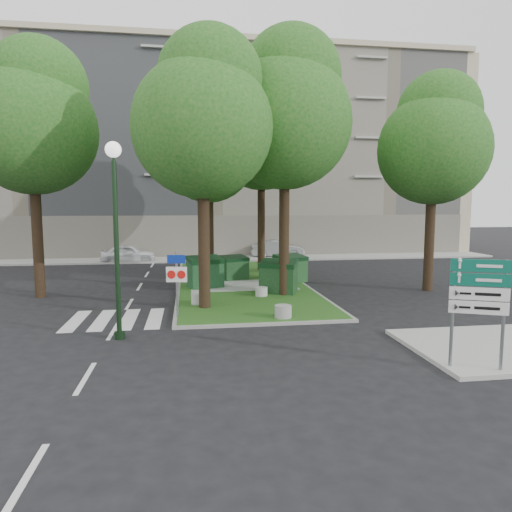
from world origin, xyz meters
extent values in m
plane|color=black|center=(0.00, 0.00, 0.00)|extent=(120.00, 120.00, 0.00)
cube|color=#224914|center=(0.50, 8.00, 0.06)|extent=(6.00, 16.00, 0.12)
cube|color=gray|center=(0.50, 8.00, 0.05)|extent=(6.30, 16.30, 0.10)
cube|color=#999993|center=(6.50, -3.50, 0.06)|extent=(5.00, 4.00, 0.12)
cube|color=#999993|center=(0.00, 18.50, 0.06)|extent=(42.00, 3.00, 0.12)
cube|color=silver|center=(-3.75, 1.50, 0.01)|extent=(5.00, 3.00, 0.01)
cube|color=tan|center=(0.00, 26.00, 8.00)|extent=(41.00, 12.00, 16.00)
cylinder|color=black|center=(-1.50, 2.50, 3.08)|extent=(0.44, 0.44, 6.16)
sphere|color=#165217|center=(-1.50, 2.50, 6.82)|extent=(5.20, 5.20, 5.20)
sphere|color=#165217|center=(-1.20, 2.70, 8.58)|extent=(3.90, 3.90, 3.90)
cylinder|color=black|center=(2.00, 4.50, 3.36)|extent=(0.44, 0.44, 6.72)
sphere|color=#165217|center=(2.00, 4.50, 7.44)|extent=(5.60, 5.60, 5.60)
sphere|color=#165217|center=(2.30, 4.70, 9.36)|extent=(4.20, 4.20, 4.20)
cylinder|color=black|center=(-1.00, 9.00, 2.94)|extent=(0.44, 0.44, 5.88)
sphere|color=#165217|center=(-1.00, 9.00, 6.51)|extent=(4.80, 4.80, 4.80)
sphere|color=#165217|center=(-0.70, 9.20, 8.19)|extent=(3.60, 3.60, 3.60)
cylinder|color=black|center=(2.20, 12.00, 3.50)|extent=(0.44, 0.44, 7.00)
sphere|color=#165217|center=(2.20, 12.00, 7.75)|extent=(5.80, 5.80, 5.80)
sphere|color=#165217|center=(2.50, 12.20, 9.75)|extent=(4.35, 4.35, 4.35)
cylinder|color=black|center=(-8.50, 6.00, 3.22)|extent=(0.44, 0.44, 6.44)
sphere|color=#165217|center=(-8.50, 6.00, 7.13)|extent=(5.40, 5.40, 5.40)
sphere|color=#165217|center=(-8.20, 6.20, 8.97)|extent=(4.05, 4.05, 4.05)
cylinder|color=black|center=(9.00, 5.00, 2.94)|extent=(0.44, 0.44, 5.88)
sphere|color=#165217|center=(9.00, 5.00, 6.51)|extent=(5.00, 5.00, 5.00)
sphere|color=#165217|center=(9.30, 5.20, 8.19)|extent=(3.75, 3.75, 3.75)
cube|color=#103C1A|center=(-1.33, 6.76, 0.73)|extent=(1.80, 1.48, 1.22)
cube|color=black|center=(-1.33, 6.76, 1.44)|extent=(1.87, 1.56, 0.35)
cube|color=#113A15|center=(0.27, 8.86, 0.63)|extent=(1.54, 1.31, 1.03)
cube|color=black|center=(0.27, 8.86, 1.23)|extent=(1.61, 1.38, 0.30)
cube|color=black|center=(1.87, 4.98, 0.72)|extent=(1.83, 1.59, 1.21)
cube|color=black|center=(1.87, 4.98, 1.43)|extent=(1.91, 1.68, 0.35)
cube|color=#144117|center=(3.00, 7.62, 0.70)|extent=(1.75, 1.52, 1.15)
cube|color=black|center=(3.00, 7.62, 1.37)|extent=(1.83, 1.60, 0.33)
cylinder|color=#AAA9A4|center=(-1.71, 3.14, 0.33)|extent=(0.60, 0.60, 0.43)
cylinder|color=gray|center=(1.14, 0.50, 0.33)|extent=(0.59, 0.59, 0.42)
cylinder|color=#ACACA7|center=(0.99, 4.34, 0.31)|extent=(0.53, 0.53, 0.38)
cylinder|color=gold|center=(3.20, 10.57, 0.51)|extent=(0.45, 0.45, 0.78)
cylinder|color=black|center=(-4.17, -0.89, 2.64)|extent=(0.15, 0.15, 5.28)
cylinder|color=black|center=(-4.17, -0.89, 0.11)|extent=(0.32, 0.32, 0.21)
sphere|color=white|center=(-4.17, -0.89, 5.60)|extent=(0.46, 0.46, 0.46)
cylinder|color=slate|center=(-2.50, 1.21, 1.22)|extent=(0.09, 0.09, 2.43)
cube|color=navy|center=(-2.50, 1.21, 2.14)|extent=(0.63, 0.16, 0.29)
cube|color=white|center=(-2.50, 1.21, 1.61)|extent=(0.72, 0.18, 0.54)
cylinder|color=red|center=(-2.68, 1.21, 1.61)|extent=(0.29, 0.09, 0.29)
cylinder|color=red|center=(-2.32, 1.21, 1.61)|extent=(0.29, 0.09, 0.29)
cylinder|color=slate|center=(4.19, -4.78, 1.44)|extent=(0.11, 0.11, 2.63)
cylinder|color=slate|center=(5.21, -5.22, 1.44)|extent=(0.11, 0.11, 2.63)
cube|color=#0B5A45|center=(4.70, -5.00, 2.60)|extent=(1.22, 0.56, 0.30)
cube|color=#0B5A45|center=(4.70, -5.00, 2.27)|extent=(1.22, 0.56, 0.30)
cube|color=white|center=(4.70, -5.00, 1.93)|extent=(1.22, 0.56, 0.30)
cube|color=white|center=(4.70, -5.00, 1.60)|extent=(1.22, 0.56, 0.30)
imported|color=white|center=(-6.27, 17.81, 0.63)|extent=(3.80, 1.78, 1.26)
imported|color=gray|center=(4.59, 19.14, 0.66)|extent=(4.12, 1.82, 1.32)
camera|label=1|loc=(-2.06, -14.71, 4.03)|focal=32.00mm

